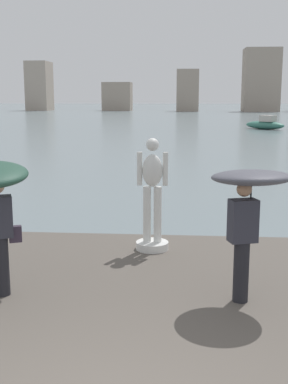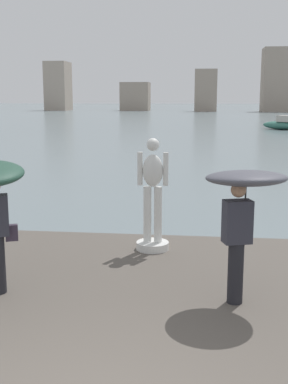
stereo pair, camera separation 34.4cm
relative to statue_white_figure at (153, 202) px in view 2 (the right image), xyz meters
The scene contains 6 objects.
ground_plane 34.56m from the statue_white_figure, 90.23° to the left, with size 400.00×400.00×0.00m, color slate.
pier 3.89m from the statue_white_figure, 92.18° to the right, with size 7.81×9.48×0.40m, color #564F47.
statue_white_figure is the anchor object (origin of this frame).
onlooker_right 2.80m from the statue_white_figure, 57.28° to the right, with size 1.39×1.40×1.92m.
boat_far 43.42m from the statue_white_figure, 78.24° to the left, with size 4.24×4.09×1.42m.
distant_skyline 106.88m from the statue_white_figure, 87.15° to the left, with size 70.21×12.17×13.59m.
Camera 2 is at (1.04, -3.62, 3.27)m, focal length 46.54 mm.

